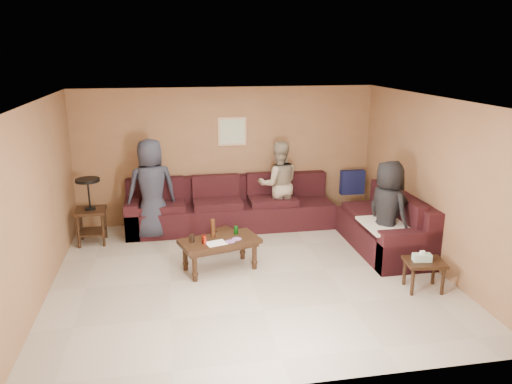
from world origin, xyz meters
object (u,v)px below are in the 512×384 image
sectional_sofa (281,217)px  person_left (152,189)px  waste_bin (224,239)px  side_table_right (424,264)px  person_middle (279,184)px  person_right (387,212)px  coffee_table (219,244)px  end_table_left (90,210)px

sectional_sofa → person_left: (-2.19, 0.29, 0.54)m
sectional_sofa → waste_bin: (-1.05, -0.47, -0.16)m
person_left → sectional_sofa: bearing=157.2°
side_table_right → person_middle: 3.20m
person_right → waste_bin: bearing=49.6°
waste_bin → person_right: (2.38, -0.88, 0.62)m
sectional_sofa → person_left: 2.27m
coffee_table → person_middle: bearing=53.7°
sectional_sofa → person_right: person_right is taller
person_left → person_middle: bearing=170.0°
side_table_right → coffee_table: bearing=156.7°
end_table_left → person_right: size_ratio=0.71×
sectional_sofa → side_table_right: 2.76m
person_left → person_right: (3.52, -1.63, -0.08)m
sectional_sofa → waste_bin: 1.16m
coffee_table → person_right: (2.54, -0.11, 0.38)m
side_table_right → waste_bin: (-2.47, 1.90, -0.20)m
sectional_sofa → side_table_right: sectional_sofa is taller
coffee_table → person_middle: size_ratio=0.79×
person_left → person_middle: person_left is taller
person_left → waste_bin: bearing=131.1°
coffee_table → end_table_left: (-1.99, 1.43, 0.18)m
coffee_table → person_middle: 2.19m
waste_bin → person_middle: (1.11, 0.97, 0.62)m
end_table_left → person_left: (1.01, 0.09, 0.28)m
sectional_sofa → end_table_left: 3.22m
sectional_sofa → person_left: bearing=172.5°
end_table_left → person_left: 1.05m
end_table_left → waste_bin: size_ratio=3.31×
coffee_table → person_right: size_ratio=0.80×
person_middle → end_table_left: bearing=7.1°
sectional_sofa → person_right: 1.95m
end_table_left → person_right: (4.53, -1.54, 0.20)m
coffee_table → end_table_left: 2.46m
sectional_sofa → coffee_table: 1.73m
person_left → coffee_table: bearing=107.4°
coffee_table → side_table_right: coffee_table is taller
end_table_left → person_right: bearing=-18.8°
side_table_right → person_middle: bearing=115.3°
sectional_sofa → end_table_left: (-3.20, 0.20, 0.26)m
side_table_right → waste_bin: bearing=142.4°
waste_bin → person_left: size_ratio=0.19×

